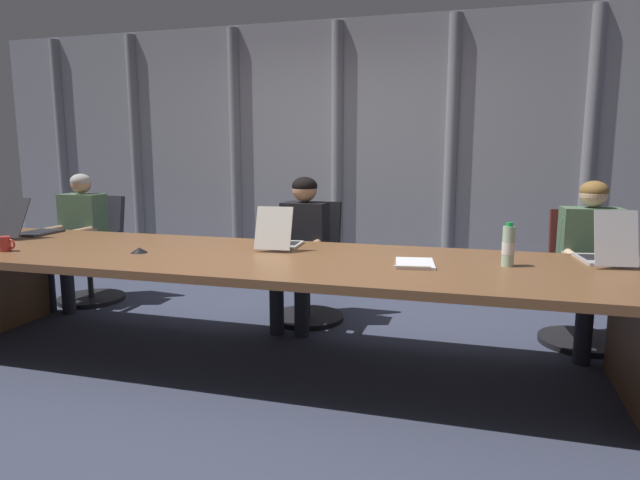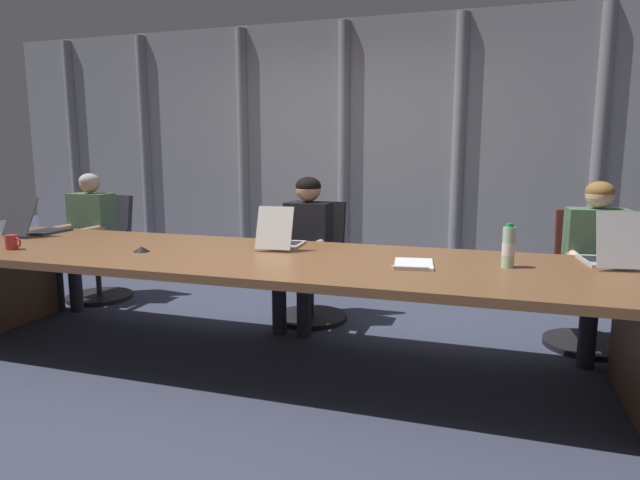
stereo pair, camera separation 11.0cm
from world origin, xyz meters
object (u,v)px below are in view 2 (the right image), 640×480
object	(u,v)px
person_center	(598,258)
conference_mic_left_side	(142,249)
laptop_left_end	(38,227)
office_chair_left_end	(102,260)
person_left_end	(86,231)
water_bottle_primary	(508,247)
laptop_left_mid	(281,239)
spiral_notepad	(414,264)
coffee_mug_near	(12,242)
office_chair_left_mid	(313,275)
laptop_center	(608,255)
office_chair_center	(589,296)
person_left_mid	(304,241)

from	to	relation	value
person_center	conference_mic_left_side	xyz separation A→B (m)	(-2.90, -1.01, 0.07)
laptop_left_end	office_chair_left_end	xyz separation A→B (m)	(-0.04, 0.75, -0.42)
person_left_end	water_bottle_primary	bearing A→B (deg)	77.18
laptop_left_mid	spiral_notepad	bearing A→B (deg)	-112.77
coffee_mug_near	water_bottle_primary	bearing A→B (deg)	7.51
water_bottle_primary	conference_mic_left_side	world-z (taller)	water_bottle_primary
office_chair_left_end	office_chair_left_mid	size ratio (longest dim) A/B	1.00
laptop_center	person_left_end	world-z (taller)	person_left_end
person_left_end	spiral_notepad	world-z (taller)	person_left_end
laptop_left_mid	office_chair_left_mid	world-z (taller)	laptop_left_mid
person_left_end	spiral_notepad	size ratio (longest dim) A/B	3.54
water_bottle_primary	coffee_mug_near	world-z (taller)	water_bottle_primary
office_chair_left_mid	conference_mic_left_side	bearing A→B (deg)	-33.61
office_chair_left_end	person_left_end	world-z (taller)	person_left_end
laptop_left_mid	office_chair_center	xyz separation A→B (m)	(2.07, 0.73, -0.42)
person_center	coffee_mug_near	size ratio (longest dim) A/B	9.58
person_left_mid	coffee_mug_near	world-z (taller)	person_left_mid
laptop_left_mid	person_left_end	bearing A→B (deg)	70.89
office_chair_left_end	person_left_end	size ratio (longest dim) A/B	0.82
office_chair_left_mid	water_bottle_primary	world-z (taller)	water_bottle_primary
water_bottle_primary	office_chair_center	bearing A→B (deg)	57.94
office_chair_left_mid	coffee_mug_near	bearing A→B (deg)	-50.06
laptop_center	person_left_mid	xyz separation A→B (m)	(-2.07, 0.54, -0.11)
laptop_center	person_left_mid	size ratio (longest dim) A/B	0.38
person_left_mid	water_bottle_primary	bearing A→B (deg)	63.19
laptop_center	water_bottle_primary	xyz separation A→B (m)	(-0.56, -0.24, 0.05)
person_center	office_chair_left_end	bearing A→B (deg)	-96.92
water_bottle_primary	coffee_mug_near	size ratio (longest dim) A/B	2.07
office_chair_left_mid	water_bottle_primary	distance (m)	1.83
office_chair_center	person_left_end	bearing A→B (deg)	-93.68
person_left_mid	conference_mic_left_side	xyz separation A→B (m)	(-0.79, -1.00, 0.07)
person_left_end	person_left_mid	size ratio (longest dim) A/B	1.00
laptop_left_mid	person_left_mid	xyz separation A→B (m)	(-0.03, 0.57, -0.11)
spiral_notepad	laptop_left_end	bearing A→B (deg)	165.91
laptop_left_mid	office_chair_left_mid	size ratio (longest dim) A/B	0.45
office_chair_left_mid	laptop_left_mid	bearing A→B (deg)	2.12
laptop_left_end	office_chair_left_mid	distance (m)	2.25
laptop_left_mid	office_chair_left_end	size ratio (longest dim) A/B	0.45
laptop_left_end	person_left_end	xyz separation A→B (m)	(-0.05, 0.59, -0.12)
laptop_center	coffee_mug_near	bearing A→B (deg)	92.30
person_left_mid	office_chair_left_mid	bearing A→B (deg)	173.51
laptop_center	spiral_notepad	xyz separation A→B (m)	(-1.08, -0.36, -0.05)
person_left_mid	person_left_end	bearing A→B (deg)	-89.56
office_chair_left_end	water_bottle_primary	bearing A→B (deg)	83.25
office_chair_left_mid	person_center	bearing A→B (deg)	86.88
conference_mic_left_side	spiral_notepad	bearing A→B (deg)	3.48
person_left_end	office_chair_left_mid	bearing A→B (deg)	93.66
office_chair_left_mid	spiral_notepad	size ratio (longest dim) A/B	2.90
laptop_center	person_left_mid	world-z (taller)	person_left_mid
office_chair_left_mid	conference_mic_left_side	size ratio (longest dim) A/B	8.80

